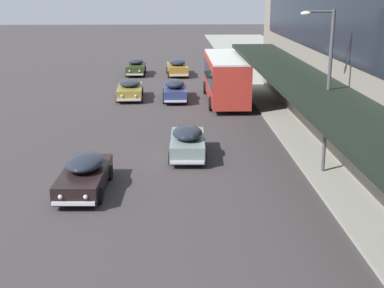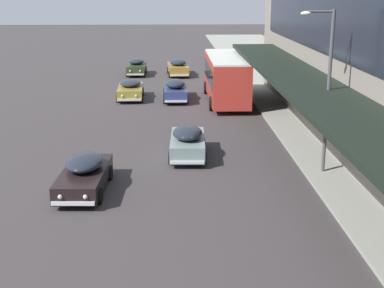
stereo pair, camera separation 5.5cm
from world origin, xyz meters
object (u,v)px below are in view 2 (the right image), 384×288
(sedan_far_back, at_px, (130,89))
(street_lamp, at_px, (325,81))
(sedan_trailing_mid, at_px, (137,67))
(transit_bus_kerbside_front, at_px, (226,76))
(sedan_trailing_near, at_px, (188,142))
(sedan_second_near, at_px, (178,67))
(sedan_second_mid, at_px, (84,174))
(sedan_oncoming_front, at_px, (175,90))

(sedan_far_back, relative_size, street_lamp, 0.63)
(sedan_far_back, xyz_separation_m, sedan_trailing_mid, (-0.26, 11.73, 0.05))
(transit_bus_kerbside_front, height_order, sedan_trailing_mid, transit_bus_kerbside_front)
(sedan_trailing_near, bearing_deg, street_lamp, -25.33)
(sedan_second_near, bearing_deg, transit_bus_kerbside_front, -74.93)
(sedan_second_mid, height_order, sedan_second_near, sedan_second_near)
(sedan_trailing_near, relative_size, sedan_trailing_mid, 1.01)
(sedan_oncoming_front, relative_size, sedan_second_mid, 1.04)
(transit_bus_kerbside_front, distance_m, street_lamp, 16.70)
(sedan_oncoming_front, distance_m, sedan_second_near, 11.82)
(sedan_trailing_near, distance_m, street_lamp, 7.50)
(transit_bus_kerbside_front, bearing_deg, sedan_second_mid, -113.26)
(sedan_second_mid, distance_m, sedan_trailing_near, 6.32)
(sedan_far_back, height_order, sedan_trailing_mid, sedan_trailing_mid)
(sedan_oncoming_front, height_order, sedan_far_back, sedan_oncoming_front)
(sedan_trailing_mid, distance_m, sedan_second_near, 4.08)
(sedan_second_mid, distance_m, sedan_trailing_mid, 31.15)
(sedan_oncoming_front, bearing_deg, sedan_trailing_near, -87.94)
(transit_bus_kerbside_front, relative_size, sedan_second_mid, 2.03)
(sedan_far_back, distance_m, sedan_trailing_near, 15.46)
(sedan_trailing_near, bearing_deg, sedan_far_back, 104.87)
(sedan_trailing_near, bearing_deg, sedan_second_mid, -135.00)
(sedan_oncoming_front, relative_size, sedan_trailing_near, 1.14)
(sedan_second_near, bearing_deg, sedan_far_back, -108.65)
(sedan_far_back, bearing_deg, transit_bus_kerbside_front, -11.51)
(sedan_trailing_mid, xyz_separation_m, street_lamp, (10.19, -29.50, 3.56))
(sedan_oncoming_front, distance_m, sedan_trailing_near, 14.37)
(sedan_far_back, height_order, street_lamp, street_lamp)
(sedan_second_near, bearing_deg, sedan_trailing_mid, 173.02)
(sedan_oncoming_front, xyz_separation_m, street_lamp, (6.49, -17.19, 3.55))
(sedan_second_mid, height_order, sedan_far_back, sedan_second_mid)
(transit_bus_kerbside_front, relative_size, sedan_second_near, 1.97)
(transit_bus_kerbside_front, bearing_deg, sedan_second_near, 105.07)
(sedan_second_mid, bearing_deg, sedan_far_back, 88.51)
(street_lamp, bearing_deg, sedan_trailing_mid, 109.06)
(sedan_second_mid, relative_size, sedan_trailing_mid, 1.11)
(sedan_oncoming_front, bearing_deg, street_lamp, -69.33)
(sedan_far_back, xyz_separation_m, sedan_second_near, (3.79, 11.23, 0.07))
(transit_bus_kerbside_front, height_order, sedan_second_near, transit_bus_kerbside_front)
(sedan_far_back, relative_size, sedan_trailing_mid, 1.06)
(transit_bus_kerbside_front, bearing_deg, street_lamp, -80.51)
(sedan_oncoming_front, height_order, sedan_second_near, sedan_second_near)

